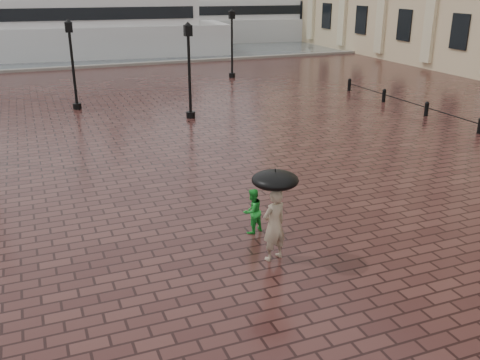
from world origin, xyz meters
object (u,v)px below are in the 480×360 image
Objects in this scene: adult_pedestrian at (274,225)px; ferry_near at (68,25)px; street_lamps at (82,65)px; ferry_far at (231,18)px; child_pedestrian at (252,211)px.

adult_pedestrian is 39.65m from ferry_near.
street_lamps is 34.02m from ferry_far.
street_lamps is 21.66m from ferry_near.
ferry_far reaches higher than child_pedestrian.
ferry_near reaches higher than adult_pedestrian.
child_pedestrian is at bearing -81.51° from street_lamps.
ferry_far is (16.45, 44.73, 1.80)m from child_pedestrian.
adult_pedestrian is 0.07× the size of ferry_near.
ferry_near is 18.86m from ferry_far.
adult_pedestrian is 1.57m from child_pedestrian.
ferry_far reaches higher than adult_pedestrian.
ferry_near is (1.27, 21.62, 0.38)m from street_lamps.
child_pedestrian is 47.69m from ferry_far.
ferry_near reaches higher than child_pedestrian.
adult_pedestrian is at bearing 65.41° from child_pedestrian.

